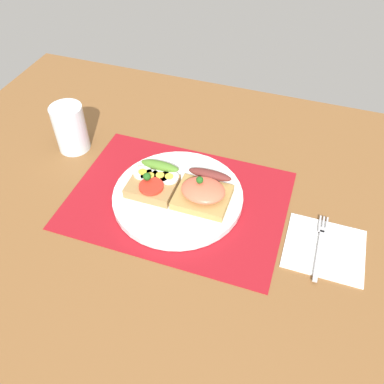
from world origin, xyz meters
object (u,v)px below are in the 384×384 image
at_px(sandwich_salmon, 203,192).
at_px(plate, 178,196).
at_px(drinking_glass, 70,128).
at_px(sandwich_egg_tomato, 154,182).
at_px(fork, 320,245).
at_px(napkin, 325,248).

bearing_deg(sandwich_salmon, plate, -176.52).
bearing_deg(plate, drinking_glass, 164.25).
distance_m(plate, drinking_glass, 0.30).
distance_m(sandwich_egg_tomato, sandwich_salmon, 0.10).
height_order(sandwich_egg_tomato, fork, sandwich_egg_tomato).
bearing_deg(drinking_glass, sandwich_egg_tomato, -18.65).
xyz_separation_m(plate, napkin, (0.29, -0.03, -0.01)).
distance_m(sandwich_salmon, napkin, 0.25).
distance_m(sandwich_salmon, drinking_glass, 0.34).
bearing_deg(sandwich_egg_tomato, sandwich_salmon, 0.80).
bearing_deg(sandwich_egg_tomato, napkin, -4.98).
xyz_separation_m(plate, drinking_glass, (-0.28, 0.08, 0.04)).
height_order(sandwich_salmon, fork, sandwich_salmon).
height_order(sandwich_egg_tomato, drinking_glass, drinking_glass).
relative_size(plate, fork, 1.73).
bearing_deg(sandwich_egg_tomato, plate, -1.90).
bearing_deg(drinking_glass, sandwich_salmon, -12.89).
bearing_deg(plate, fork, -5.60).
relative_size(sandwich_egg_tomato, napkin, 0.66).
bearing_deg(plate, napkin, -5.52).
xyz_separation_m(sandwich_salmon, napkin, (0.24, -0.03, -0.03)).
xyz_separation_m(plate, sandwich_egg_tomato, (-0.05, 0.00, 0.02)).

